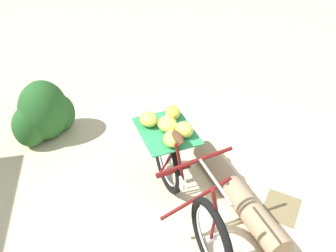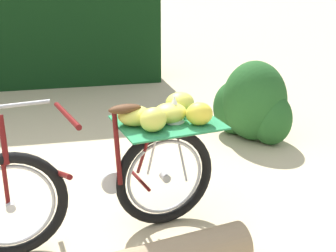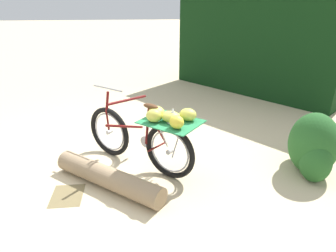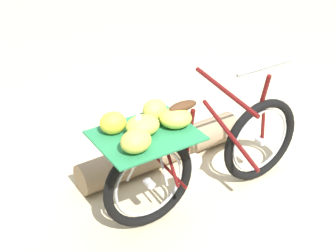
% 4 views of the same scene
% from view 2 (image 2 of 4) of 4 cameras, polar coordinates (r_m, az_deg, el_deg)
% --- Properties ---
extents(ground_plane, '(60.00, 60.00, 0.00)m').
position_cam_2_polar(ground_plane, '(3.38, -12.38, -14.19)').
color(ground_plane, beige).
extents(bicycle, '(1.39, 1.55, 1.03)m').
position_cam_2_polar(bicycle, '(3.25, -6.32, -4.75)').
color(bicycle, black).
rests_on(bicycle, ground_plane).
extents(shrub_cluster, '(0.87, 0.59, 0.82)m').
position_cam_2_polar(shrub_cluster, '(5.01, 9.96, 2.43)').
color(shrub_cluster, '#235623').
rests_on(shrub_cluster, ground_plane).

